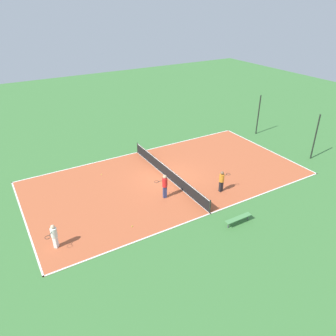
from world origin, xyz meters
name	(u,v)px	position (x,y,z in m)	size (l,w,h in m)	color
ground_plane	(168,178)	(0.00, 0.00, 0.00)	(80.00, 80.00, 0.00)	#3D7538
court_surface	(168,178)	(0.00, 0.00, 0.01)	(11.06, 21.40, 0.02)	#B75633
tennis_net	(168,172)	(0.00, 0.00, 0.52)	(10.86, 0.10, 0.97)	black
bench	(238,219)	(7.20, 0.85, 0.39)	(0.36, 1.90, 0.45)	#4C8C4C
player_center_orange	(222,180)	(3.65, 2.33, 0.96)	(0.37, 0.94, 1.64)	black
player_coach_red	(165,185)	(2.28, -1.62, 1.08)	(0.54, 0.98, 1.81)	navy
player_far_white	(54,235)	(3.60, -9.52, 0.90)	(0.91, 0.87, 1.55)	white
tennis_ball_midcourt	(101,174)	(-3.14, -4.33, 0.06)	(0.07, 0.07, 0.07)	#CCE033
tennis_ball_right_alley	(132,226)	(4.13, -5.03, 0.06)	(0.07, 0.07, 0.07)	#CCE033
fence_post_back_left	(258,115)	(-3.37, 12.57, 2.01)	(0.12, 0.12, 4.02)	black
fence_post_back_right	(315,137)	(3.37, 12.57, 2.01)	(0.12, 0.12, 4.02)	black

